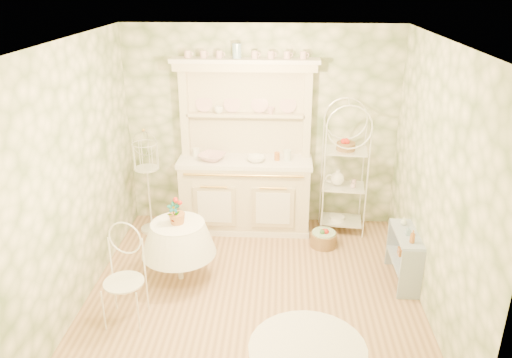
# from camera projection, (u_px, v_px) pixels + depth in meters

# --- Properties ---
(floor) EXTENTS (3.60, 3.60, 0.00)m
(floor) POSITION_uv_depth(u_px,v_px,m) (254.00, 292.00, 5.51)
(floor) COLOR tan
(floor) RESTS_ON ground
(ceiling) EXTENTS (3.60, 3.60, 0.00)m
(ceiling) POSITION_uv_depth(u_px,v_px,m) (253.00, 41.00, 4.48)
(ceiling) COLOR white
(ceiling) RESTS_ON floor
(wall_left) EXTENTS (3.60, 3.60, 0.00)m
(wall_left) POSITION_uv_depth(u_px,v_px,m) (77.00, 176.00, 5.09)
(wall_left) COLOR white
(wall_left) RESTS_ON floor
(wall_right) EXTENTS (3.60, 3.60, 0.00)m
(wall_right) POSITION_uv_depth(u_px,v_px,m) (436.00, 183.00, 4.91)
(wall_right) COLOR white
(wall_right) RESTS_ON floor
(wall_back) EXTENTS (3.60, 3.60, 0.00)m
(wall_back) POSITION_uv_depth(u_px,v_px,m) (261.00, 128.00, 6.66)
(wall_back) COLOR white
(wall_back) RESTS_ON floor
(wall_front) EXTENTS (3.60, 3.60, 0.00)m
(wall_front) POSITION_uv_depth(u_px,v_px,m) (237.00, 282.00, 3.33)
(wall_front) COLOR white
(wall_front) RESTS_ON floor
(kitchen_dresser) EXTENTS (1.87, 0.61, 2.29)m
(kitchen_dresser) POSITION_uv_depth(u_px,v_px,m) (245.00, 149.00, 6.49)
(kitchen_dresser) COLOR beige
(kitchen_dresser) RESTS_ON floor
(bakers_rack) EXTENTS (0.60, 0.45, 1.80)m
(bakers_rack) POSITION_uv_depth(u_px,v_px,m) (344.00, 169.00, 6.51)
(bakers_rack) COLOR white
(bakers_rack) RESTS_ON floor
(side_shelf) EXTENTS (0.29, 0.70, 0.59)m
(side_shelf) POSITION_uv_depth(u_px,v_px,m) (404.00, 258.00, 5.61)
(side_shelf) COLOR #9BACC0
(side_shelf) RESTS_ON floor
(round_table) EXTENTS (0.66, 0.66, 0.71)m
(round_table) POSITION_uv_depth(u_px,v_px,m) (179.00, 252.00, 5.63)
(round_table) COLOR white
(round_table) RESTS_ON floor
(cafe_chair) EXTENTS (0.46, 0.46, 0.87)m
(cafe_chair) POSITION_uv_depth(u_px,v_px,m) (124.00, 283.00, 4.91)
(cafe_chair) COLOR white
(cafe_chair) RESTS_ON floor
(birdcage_stand) EXTENTS (0.36, 0.36, 1.41)m
(birdcage_stand) POSITION_uv_depth(u_px,v_px,m) (148.00, 183.00, 6.58)
(birdcage_stand) COLOR white
(birdcage_stand) RESTS_ON floor
(floor_basket) EXTENTS (0.37, 0.37, 0.21)m
(floor_basket) POSITION_uv_depth(u_px,v_px,m) (324.00, 238.00, 6.42)
(floor_basket) COLOR olive
(floor_basket) RESTS_ON floor
(lace_rug) EXTENTS (1.29, 1.29, 0.01)m
(lace_rug) POSITION_uv_depth(u_px,v_px,m) (308.00, 348.00, 4.68)
(lace_rug) COLOR white
(lace_rug) RESTS_ON floor
(bowl_floral) EXTENTS (0.44, 0.44, 0.08)m
(bowl_floral) POSITION_uv_depth(u_px,v_px,m) (212.00, 159.00, 6.51)
(bowl_floral) COLOR white
(bowl_floral) RESTS_ON kitchen_dresser
(bowl_white) EXTENTS (0.25, 0.25, 0.07)m
(bowl_white) POSITION_uv_depth(u_px,v_px,m) (256.00, 161.00, 6.45)
(bowl_white) COLOR white
(bowl_white) RESTS_ON kitchen_dresser
(cup_left) EXTENTS (0.13, 0.13, 0.09)m
(cup_left) POSITION_uv_depth(u_px,v_px,m) (219.00, 111.00, 6.48)
(cup_left) COLOR white
(cup_left) RESTS_ON kitchen_dresser
(cup_right) EXTENTS (0.11, 0.11, 0.09)m
(cup_right) POSITION_uv_depth(u_px,v_px,m) (271.00, 112.00, 6.44)
(cup_right) COLOR white
(cup_right) RESTS_ON kitchen_dresser
(potted_geranium) EXTENTS (0.17, 0.14, 0.27)m
(potted_geranium) POSITION_uv_depth(u_px,v_px,m) (174.00, 214.00, 5.41)
(potted_geranium) COLOR #3F7238
(potted_geranium) RESTS_ON round_table
(bottle_amber) EXTENTS (0.07, 0.07, 0.15)m
(bottle_amber) POSITION_uv_depth(u_px,v_px,m) (413.00, 237.00, 5.27)
(bottle_amber) COLOR #AB632A
(bottle_amber) RESTS_ON side_shelf
(bottle_blue) EXTENTS (0.05, 0.05, 0.11)m
(bottle_blue) POSITION_uv_depth(u_px,v_px,m) (408.00, 232.00, 5.44)
(bottle_blue) COLOR #86AAC1
(bottle_blue) RESTS_ON side_shelf
(bottle_glass) EXTENTS (0.09, 0.09, 0.10)m
(bottle_glass) POSITION_uv_depth(u_px,v_px,m) (404.00, 222.00, 5.66)
(bottle_glass) COLOR silver
(bottle_glass) RESTS_ON side_shelf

